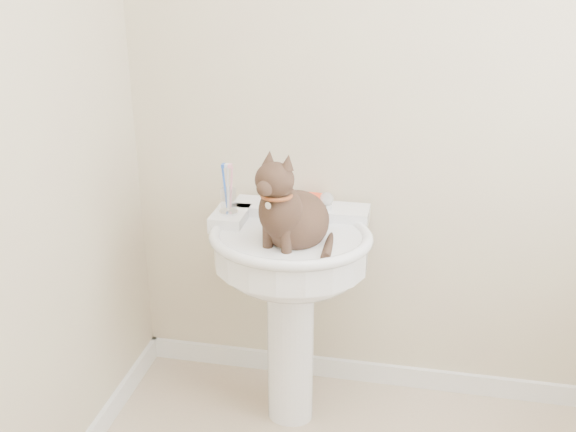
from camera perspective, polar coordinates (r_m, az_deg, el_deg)
The scene contains 7 objects.
wall_back at distance 2.50m, azimuth 10.91°, elevation 10.20°, with size 2.20×0.00×2.50m, color #C3AE95, non-canonical shape.
baseboard_back at distance 2.97m, azimuth 9.20°, elevation -13.17°, with size 2.20×0.02×0.09m, color white.
pedestal_sink at distance 2.46m, azimuth 0.19°, elevation -4.51°, with size 0.60×0.59×0.83m.
faucet at distance 2.50m, azimuth 0.92°, elevation 1.45°, with size 0.28×0.12×0.14m.
soap_bar at distance 2.58m, azimuth 1.83°, elevation 1.53°, with size 0.09×0.06×0.03m, color #F43F1C.
toothbrush_cup at distance 2.47m, azimuth -5.07°, elevation 1.32°, with size 0.07×0.07×0.18m.
cat at distance 2.30m, azimuth 0.37°, elevation 0.08°, with size 0.25×0.32×0.47m.
Camera 1 is at (0.02, -1.34, 1.75)m, focal length 42.00 mm.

